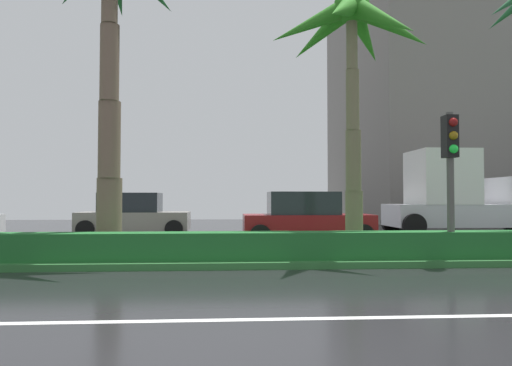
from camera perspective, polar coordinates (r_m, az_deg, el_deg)
The scene contains 10 objects.
ground_plane at distance 12.94m, azimuth -4.63°, elevation -8.74°, with size 90.00×42.00×0.10m, color black.
near_lane_divider_stripe at distance 6.04m, azimuth -5.89°, elevation -16.21°, with size 81.00×0.14×0.01m, color white.
median_strip at distance 11.93m, azimuth -4.72°, elevation -8.72°, with size 85.50×4.00×0.15m, color #2D6B33.
median_hedge at distance 10.50m, azimuth -4.87°, elevation -7.60°, with size 76.50×0.70×0.60m.
palm_tree_centre at distance 12.73m, azimuth 11.52°, elevation 16.53°, with size 4.27×3.90×6.71m.
traffic_signal_median_right at distance 11.51m, azimuth 22.49°, elevation 2.87°, with size 0.28×0.43×3.30m.
car_in_traffic_second at distance 19.33m, azimuth -14.64°, elevation -3.81°, with size 4.30×2.02×1.72m.
car_in_traffic_third at distance 15.96m, azimuth 6.06°, elevation -4.28°, with size 4.30×2.02×1.72m.
box_truck_lead at distance 21.12m, azimuth 23.95°, elevation -1.59°, with size 6.40×2.64×3.46m.
building_far_right at distance 38.03m, azimuth 25.91°, elevation 9.02°, with size 19.45×15.57×17.13m.
Camera 1 is at (0.23, -3.84, 1.50)m, focal length 33.03 mm.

